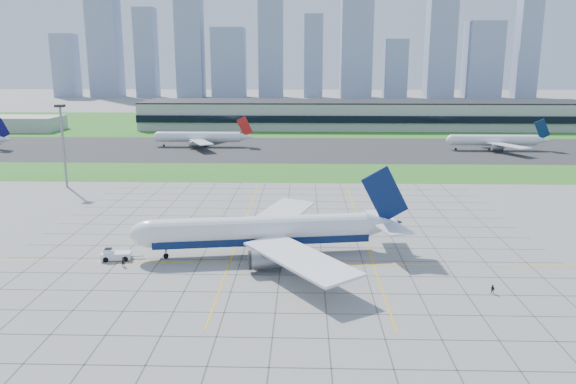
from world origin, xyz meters
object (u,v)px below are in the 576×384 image
Objects in this scene: light_mast at (62,135)px; pushback_tug at (115,255)px; crew_near at (123,262)px; airliner at (264,231)px; distant_jet_1 at (201,137)px; distant_jet_2 at (495,140)px; crew_far at (493,289)px.

light_mast is 3.07× the size of pushback_tug.
crew_near is at bearing -61.47° from pushback_tug.
distant_jet_1 is (-39.62, 148.07, -0.37)m from airliner.
pushback_tug is 0.19× the size of distant_jet_1.
distant_jet_1 and distant_jet_2 have the same top height.
light_mast is 81.45m from crew_near.
light_mast is 91.21m from distant_jet_1.
light_mast reaches higher than crew_far.
airliner is at bearing -0.96° from pushback_tug.
pushback_tug is at bearing -60.56° from light_mast.
crew_far is at bearing -33.92° from airliner.
light_mast is at bearing -107.16° from distant_jet_1.
distant_jet_1 is at bearing 85.18° from pushback_tug.
distant_jet_2 is at bearing 26.52° from light_mast.
light_mast reaches higher than crew_near.
airliner is 1.32× the size of distant_jet_2.
light_mast is 13.60× the size of crew_near.
crew_near is 67.40m from crew_far.
distant_jet_1 is (26.70, 86.43, -11.69)m from light_mast.
crew_near is at bearing -128.69° from distant_jet_2.
airliner reaches higher than crew_near.
crew_far is 168.28m from distant_jet_2.
airliner is at bearing -123.32° from distant_jet_2.
airliner is at bearing -163.28° from crew_far.
light_mast is 134.27m from crew_far.
distant_jet_1 is (-10.35, 152.06, 3.47)m from pushback_tug.
airliner is 1.30× the size of distant_jet_1.
distant_jet_2 is (119.09, 148.69, 3.55)m from crew_near.
crew_near reaches higher than crew_far.
distant_jet_1 is 1.02× the size of distant_jet_2.
pushback_tug is 4.43× the size of crew_near.
distant_jet_2 is at bearing -3.08° from distant_jet_1.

